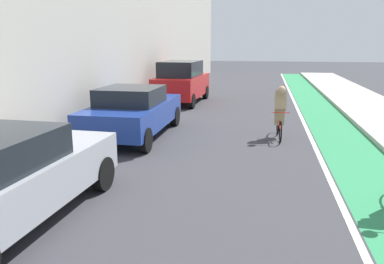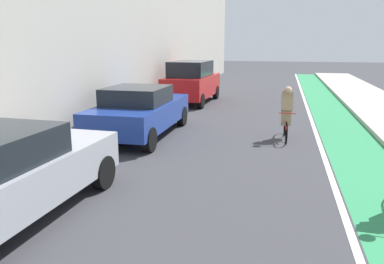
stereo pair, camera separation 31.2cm
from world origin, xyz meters
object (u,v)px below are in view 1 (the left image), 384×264
object	(u,v)px
parked_suv_red	(182,82)
cyclist_far	(280,111)
parked_sedan_blue	(133,111)
parked_sedan_silver	(3,178)

from	to	relation	value
parked_suv_red	cyclist_far	distance (m)	7.63
parked_sedan_blue	parked_suv_red	bearing A→B (deg)	90.02
parked_sedan_silver	parked_suv_red	world-z (taller)	parked_suv_red
parked_sedan_silver	parked_suv_red	bearing A→B (deg)	90.00
parked_sedan_blue	parked_suv_red	xyz separation A→B (m)	(-0.00, 6.84, 0.23)
parked_sedan_silver	parked_sedan_blue	size ratio (longest dim) A/B	0.99
parked_sedan_silver	parked_sedan_blue	world-z (taller)	same
parked_suv_red	parked_sedan_silver	bearing A→B (deg)	-90.00
parked_sedan_silver	parked_sedan_blue	distance (m)	5.94
parked_sedan_silver	parked_sedan_blue	xyz separation A→B (m)	(0.00, 5.94, 0.00)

